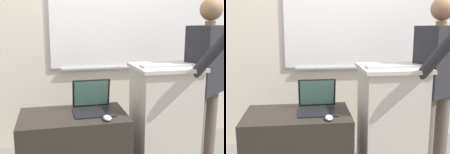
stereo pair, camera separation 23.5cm
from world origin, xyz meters
TOP-DOWN VIEW (x-y plane):
  - back_wall at (0.03, 1.37)m, footprint 6.40×0.17m
  - lectern_podium at (0.40, 0.34)m, footprint 0.54×0.49m
  - person_presenter at (0.83, 0.38)m, footprint 0.61×0.73m
  - laptop at (-0.22, 0.35)m, footprint 0.32×0.29m
  - wireless_keyboard at (0.40, 0.28)m, footprint 0.45×0.12m
  - computer_mouse_by_laptop at (-0.14, 0.10)m, footprint 0.06×0.10m

SIDE VIEW (x-z plane):
  - lectern_podium at x=0.40m, z-range 0.00..1.05m
  - computer_mouse_by_laptop at x=-0.14m, z-range 0.70..0.73m
  - laptop at x=-0.22m, z-range 0.65..0.90m
  - person_presenter at x=0.83m, z-range 0.13..1.74m
  - wireless_keyboard at x=0.40m, z-range 1.05..1.07m
  - back_wall at x=0.03m, z-range 0.00..2.99m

